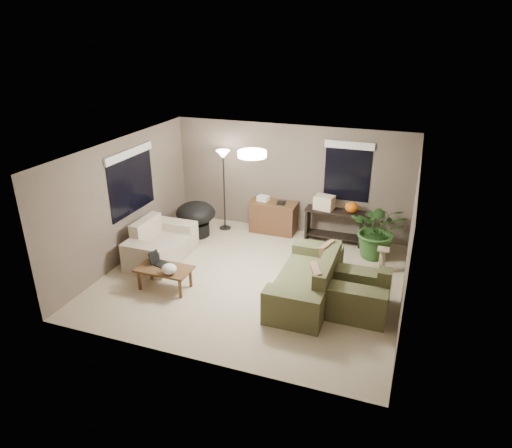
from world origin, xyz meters
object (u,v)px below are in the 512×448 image
(armchair, at_px, (361,296))
(houseplant, at_px, (378,236))
(main_sofa, at_px, (308,282))
(cat_scratching_post, at_px, (382,262))
(papasan_chair, at_px, (196,216))
(coffee_table, at_px, (164,271))
(desk, at_px, (273,217))
(floor_lamp, at_px, (223,164))
(console_table, at_px, (334,223))
(loveseat, at_px, (160,246))

(armchair, distance_m, houseplant, 2.16)
(main_sofa, height_order, cat_scratching_post, main_sofa)
(papasan_chair, height_order, cat_scratching_post, papasan_chair)
(coffee_table, xyz_separation_m, desk, (1.09, 3.10, 0.02))
(armchair, xyz_separation_m, houseplant, (0.04, 2.15, 0.19))
(coffee_table, xyz_separation_m, cat_scratching_post, (3.69, 1.99, -0.14))
(armchair, height_order, floor_lamp, floor_lamp)
(armchair, bearing_deg, floor_lamp, 145.24)
(main_sofa, relative_size, console_table, 1.69)
(desk, height_order, floor_lamp, floor_lamp)
(floor_lamp, bearing_deg, coffee_table, -88.80)
(loveseat, relative_size, cat_scratching_post, 3.20)
(armchair, relative_size, papasan_chair, 0.85)
(loveseat, xyz_separation_m, papasan_chair, (0.16, 1.32, 0.17))
(console_table, bearing_deg, papasan_chair, -166.65)
(console_table, distance_m, papasan_chair, 3.14)
(floor_lamp, bearing_deg, houseplant, -4.81)
(houseplant, height_order, cat_scratching_post, houseplant)
(coffee_table, bearing_deg, papasan_chair, 102.72)
(main_sofa, height_order, coffee_table, main_sofa)
(coffee_table, height_order, console_table, console_table)
(console_table, bearing_deg, floor_lamp, -176.81)
(console_table, bearing_deg, coffee_table, -129.52)
(floor_lamp, height_order, houseplant, floor_lamp)
(armchair, distance_m, coffee_table, 3.51)
(console_table, height_order, houseplant, houseplant)
(houseplant, xyz_separation_m, cat_scratching_post, (0.17, -0.63, -0.27))
(houseplant, bearing_deg, papasan_chair, -176.06)
(loveseat, xyz_separation_m, armchair, (4.17, -0.55, 0.00))
(papasan_chair, height_order, houseplant, houseplant)
(loveseat, distance_m, console_table, 3.82)
(armchair, relative_size, cat_scratching_post, 2.00)
(main_sofa, xyz_separation_m, houseplant, (0.98, 2.01, 0.19))
(papasan_chair, bearing_deg, desk, 25.33)
(desk, distance_m, cat_scratching_post, 2.83)
(console_table, bearing_deg, houseplant, -24.15)
(papasan_chair, bearing_deg, console_table, 13.35)
(houseplant, bearing_deg, desk, 168.69)
(cat_scratching_post, bearing_deg, houseplant, 104.94)
(floor_lamp, bearing_deg, console_table, 3.19)
(console_table, bearing_deg, desk, 178.37)
(coffee_table, xyz_separation_m, papasan_chair, (-0.53, 2.34, 0.11))
(papasan_chair, xyz_separation_m, cat_scratching_post, (4.22, -0.35, -0.25))
(loveseat, height_order, coffee_table, loveseat)
(main_sofa, bearing_deg, papasan_chair, 150.60)
(console_table, xyz_separation_m, houseplant, (0.99, -0.45, 0.05))
(coffee_table, relative_size, cat_scratching_post, 2.00)
(coffee_table, distance_m, cat_scratching_post, 4.19)
(loveseat, height_order, papasan_chair, loveseat)
(main_sofa, height_order, houseplant, houseplant)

